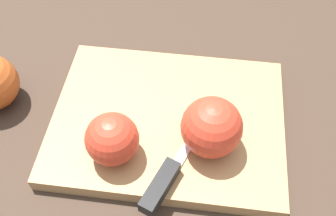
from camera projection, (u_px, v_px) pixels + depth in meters
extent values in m
plane|color=#38281E|center=(168.00, 125.00, 0.59)|extent=(4.00, 4.00, 0.00)
cube|color=#A37A4C|center=(168.00, 121.00, 0.58)|extent=(0.34, 0.27, 0.02)
sphere|color=red|center=(112.00, 139.00, 0.50)|extent=(0.07, 0.07, 0.07)
cylinder|color=#EFE5C6|center=(111.00, 135.00, 0.51)|extent=(0.06, 0.03, 0.07)
sphere|color=red|center=(212.00, 127.00, 0.51)|extent=(0.08, 0.08, 0.08)
cylinder|color=#EFE5C6|center=(214.00, 132.00, 0.50)|extent=(0.07, 0.03, 0.08)
cube|color=silver|center=(193.00, 138.00, 0.55)|extent=(0.05, 0.10, 0.00)
cube|color=black|center=(161.00, 187.00, 0.49)|extent=(0.05, 0.08, 0.02)
cylinder|color=#EFE5C6|center=(215.00, 121.00, 0.56)|extent=(0.05, 0.05, 0.01)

